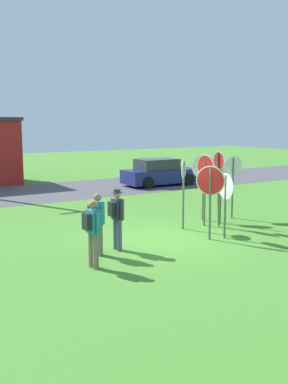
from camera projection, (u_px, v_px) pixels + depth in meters
ground_plane at (159, 240)px, 13.66m from camera, size 80.00×80.00×0.00m
street_asphalt at (40, 192)px, 22.88m from camera, size 60.00×6.40×0.01m
parked_car_on_street at (159, 173)px, 25.42m from camera, size 4.35×2.12×1.51m
stop_sign_tallest at (218, 177)px, 15.10m from camera, size 0.20×0.62×2.59m
stop_sign_leaning_left at (233, 176)px, 16.51m from camera, size 0.72×0.21×2.33m
stop_sign_low_front at (205, 177)px, 15.26m from camera, size 0.07×0.83×2.48m
stop_sign_far_back at (226, 194)px, 13.64m from camera, size 0.14×0.80×2.04m
stop_sign_center_cluster at (203, 175)px, 16.17m from camera, size 0.81×0.37×2.41m
stop_sign_nearest at (221, 183)px, 15.64m from camera, size 0.30×0.79×2.12m
stop_sign_rear_right at (210, 189)px, 13.42m from camera, size 0.53×0.77×2.27m
stop_sign_leaning_right at (183, 183)px, 14.78m from camera, size 0.49×0.42×2.33m
person_holding_notes at (117, 215)px, 12.40m from camera, size 0.40×0.57×1.74m
person_in_blue at (92, 229)px, 10.86m from camera, size 0.38×0.57×1.69m
person_near_signs at (97, 220)px, 11.93m from camera, size 0.37×0.57×1.69m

